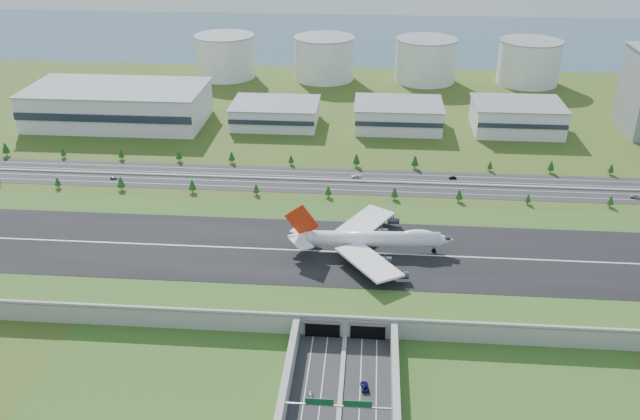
# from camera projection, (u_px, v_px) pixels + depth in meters

# --- Properties ---
(ground) EXTENTS (1200.00, 1200.00, 0.00)m
(ground) POSITION_uv_depth(u_px,v_px,m) (350.00, 268.00, 300.24)
(ground) COLOR #314616
(ground) RESTS_ON ground
(airfield_deck) EXTENTS (520.00, 100.00, 9.20)m
(airfield_deck) POSITION_uv_depth(u_px,v_px,m) (350.00, 260.00, 298.33)
(airfield_deck) COLOR #979792
(airfield_deck) RESTS_ON ground
(sign_gantry_near) EXTENTS (38.70, 0.70, 9.80)m
(sign_gantry_near) POSITION_uv_depth(u_px,v_px,m) (338.00, 407.00, 212.27)
(sign_gantry_near) COLOR gray
(sign_gantry_near) RESTS_ON ground
(north_expressway) EXTENTS (560.00, 36.00, 0.12)m
(north_expressway) POSITION_uv_depth(u_px,v_px,m) (357.00, 182.00, 385.04)
(north_expressway) COLOR #28282B
(north_expressway) RESTS_ON ground
(tree_row) EXTENTS (504.56, 48.56, 8.39)m
(tree_row) POSITION_uv_depth(u_px,v_px,m) (368.00, 175.00, 382.90)
(tree_row) COLOR #3D2819
(tree_row) RESTS_ON ground
(hangar_west) EXTENTS (120.00, 60.00, 25.00)m
(hangar_west) POSITION_uv_depth(u_px,v_px,m) (118.00, 105.00, 472.16)
(hangar_west) COLOR silver
(hangar_west) RESTS_ON ground
(hangar_mid_a) EXTENTS (58.00, 42.00, 15.00)m
(hangar_mid_a) POSITION_uv_depth(u_px,v_px,m) (275.00, 114.00, 470.90)
(hangar_mid_a) COLOR silver
(hangar_mid_a) RESTS_ON ground
(hangar_mid_b) EXTENTS (58.00, 42.00, 17.00)m
(hangar_mid_b) POSITION_uv_depth(u_px,v_px,m) (398.00, 116.00, 464.33)
(hangar_mid_b) COLOR silver
(hangar_mid_b) RESTS_ON ground
(hangar_mid_c) EXTENTS (58.00, 42.00, 19.00)m
(hangar_mid_c) POSITION_uv_depth(u_px,v_px,m) (517.00, 117.00, 458.11)
(hangar_mid_c) COLOR silver
(hangar_mid_c) RESTS_ON ground
(fuel_tank_a) EXTENTS (50.00, 50.00, 35.00)m
(fuel_tank_a) POSITION_uv_depth(u_px,v_px,m) (225.00, 57.00, 577.95)
(fuel_tank_a) COLOR silver
(fuel_tank_a) RESTS_ON ground
(fuel_tank_b) EXTENTS (50.00, 50.00, 35.00)m
(fuel_tank_b) POSITION_uv_depth(u_px,v_px,m) (324.00, 58.00, 571.82)
(fuel_tank_b) COLOR silver
(fuel_tank_b) RESTS_ON ground
(fuel_tank_c) EXTENTS (50.00, 50.00, 35.00)m
(fuel_tank_c) POSITION_uv_depth(u_px,v_px,m) (425.00, 60.00, 565.68)
(fuel_tank_c) COLOR silver
(fuel_tank_c) RESTS_ON ground
(fuel_tank_d) EXTENTS (50.00, 50.00, 35.00)m
(fuel_tank_d) POSITION_uv_depth(u_px,v_px,m) (529.00, 62.00, 559.55)
(fuel_tank_d) COLOR silver
(fuel_tank_d) RESTS_ON ground
(bay_water) EXTENTS (1200.00, 260.00, 0.06)m
(bay_water) POSITION_uv_depth(u_px,v_px,m) (368.00, 37.00, 728.86)
(bay_water) COLOR #375669
(bay_water) RESTS_ON ground
(boeing_747) EXTENTS (73.97, 69.78, 22.85)m
(boeing_747) POSITION_uv_depth(u_px,v_px,m) (371.00, 239.00, 294.82)
(boeing_747) COLOR white
(boeing_747) RESTS_ON airfield_deck
(car_0) EXTENTS (1.96, 4.15, 1.37)m
(car_0) POSITION_uv_depth(u_px,v_px,m) (311.00, 396.00, 225.47)
(car_0) COLOR #AEAEB3
(car_0) RESTS_ON ground
(car_2) EXTENTS (3.67, 6.04, 1.57)m
(car_2) POSITION_uv_depth(u_px,v_px,m) (365.00, 386.00, 229.62)
(car_2) COLOR #0C0C40
(car_2) RESTS_ON ground
(car_4) EXTENTS (4.30, 2.29, 1.39)m
(car_4) POSITION_uv_depth(u_px,v_px,m) (114.00, 178.00, 388.00)
(car_4) COLOR #4F5054
(car_4) RESTS_ON ground
(car_5) EXTENTS (4.52, 2.44, 1.41)m
(car_5) POSITION_uv_depth(u_px,v_px,m) (453.00, 178.00, 388.27)
(car_5) COLOR black
(car_5) RESTS_ON ground
(car_6) EXTENTS (6.24, 4.15, 1.59)m
(car_6) POSITION_uv_depth(u_px,v_px,m) (636.00, 197.00, 364.85)
(car_6) COLOR #AAAAAF
(car_6) RESTS_ON ground
(car_7) EXTENTS (5.79, 2.87, 1.62)m
(car_7) POSITION_uv_depth(u_px,v_px,m) (356.00, 176.00, 390.05)
(car_7) COLOR white
(car_7) RESTS_ON ground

